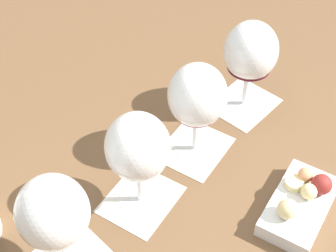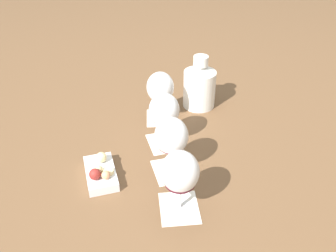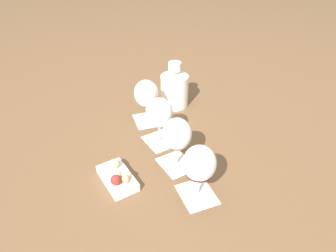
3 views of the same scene
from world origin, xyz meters
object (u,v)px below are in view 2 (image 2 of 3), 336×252
at_px(wine_glass_1, 164,112).
at_px(snack_dish, 101,172).
at_px(wine_glass_2, 171,138).
at_px(wine_glass_0, 160,89).
at_px(wine_glass_3, 180,174).
at_px(ceramic_vase, 200,85).

height_order(wine_glass_1, snack_dish, wine_glass_1).
bearing_deg(wine_glass_2, wine_glass_0, 143.39).
xyz_separation_m(wine_glass_2, wine_glass_3, (0.12, -0.09, 0.00)).
distance_m(wine_glass_1, wine_glass_2, 0.14).
bearing_deg(wine_glass_0, snack_dish, -70.98).
height_order(wine_glass_0, snack_dish, wine_glass_0).
height_order(wine_glass_2, wine_glass_3, same).
relative_size(wine_glass_3, ceramic_vase, 0.89).
bearing_deg(wine_glass_1, wine_glass_0, 141.82).
bearing_deg(snack_dish, ceramic_vase, 99.46).
xyz_separation_m(wine_glass_2, snack_dish, (-0.12, -0.16, -0.10)).
relative_size(wine_glass_0, snack_dish, 1.04).
height_order(wine_glass_1, wine_glass_3, same).
bearing_deg(wine_glass_3, wine_glass_2, 144.01).
xyz_separation_m(wine_glass_1, wine_glass_3, (0.23, -0.17, 0.00)).
relative_size(ceramic_vase, snack_dish, 1.18).
bearing_deg(ceramic_vase, snack_dish, -80.54).
bearing_deg(wine_glass_0, ceramic_vase, 78.87).
bearing_deg(wine_glass_3, wine_glass_1, 144.53).
distance_m(wine_glass_0, ceramic_vase, 0.17).
bearing_deg(wine_glass_1, snack_dish, -90.38).
height_order(wine_glass_0, wine_glass_1, same).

